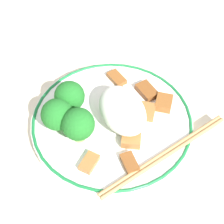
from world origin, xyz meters
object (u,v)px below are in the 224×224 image
at_px(broccoli_back_center, 57,115).
at_px(broccoli_back_right, 78,125).
at_px(broccoli_back_left, 70,96).
at_px(plate, 112,122).
at_px(chopsticks, 165,155).

height_order(broccoli_back_center, broccoli_back_right, broccoli_back_right).
height_order(broccoli_back_left, broccoli_back_right, broccoli_back_right).
bearing_deg(broccoli_back_left, broccoli_back_right, 173.05).
relative_size(plate, broccoli_back_left, 4.60).
height_order(plate, broccoli_back_center, broccoli_back_center).
relative_size(plate, chopsticks, 1.12).
xyz_separation_m(broccoli_back_right, chopsticks, (-0.08, -0.10, -0.03)).
bearing_deg(broccoli_back_center, chopsticks, -131.67).
bearing_deg(chopsticks, broccoli_back_left, 34.73).
height_order(plate, chopsticks, chopsticks).
relative_size(broccoli_back_right, chopsticks, 0.26).
relative_size(broccoli_back_center, broccoli_back_right, 0.96).
xyz_separation_m(broccoli_back_center, broccoli_back_right, (-0.03, -0.02, 0.00)).
relative_size(broccoli_back_left, chopsticks, 0.24).
distance_m(plate, broccoli_back_center, 0.09).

